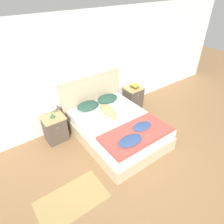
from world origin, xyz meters
TOP-DOWN VIEW (x-y plane):
  - ground_plane at (0.00, 0.00)m, footprint 16.00×16.00m
  - wall_back at (0.00, 2.13)m, footprint 9.00×0.06m
  - bed at (-0.06, 1.02)m, footprint 1.56×2.03m
  - headboard at (-0.06, 2.06)m, footprint 1.64×0.06m
  - nightstand_left at (-1.20, 1.79)m, footprint 0.47×0.42m
  - nightstand_right at (1.08, 1.79)m, footprint 0.47×0.42m
  - pillow_left at (-0.34, 1.80)m, footprint 0.54×0.38m
  - pillow_right at (0.22, 1.80)m, footprint 0.54×0.38m
  - quilt at (-0.07, 0.41)m, footprint 1.43×0.73m
  - dog at (-0.09, 1.33)m, footprint 0.24×0.65m
  - book_stack at (1.07, 1.76)m, footprint 0.17×0.23m
  - table_lamp at (-1.20, 1.80)m, footprint 0.24×0.24m
  - rug at (-1.61, 0.24)m, footprint 1.15×0.67m

SIDE VIEW (x-z plane):
  - ground_plane at x=0.00m, z-range 0.00..0.00m
  - rug at x=-1.61m, z-range 0.00..0.00m
  - bed at x=-0.06m, z-range 0.00..0.50m
  - nightstand_left at x=-1.20m, z-range 0.00..0.61m
  - nightstand_right at x=1.08m, z-range 0.00..0.61m
  - quilt at x=-0.07m, z-range 0.49..0.59m
  - pillow_left at x=-0.34m, z-range 0.50..0.64m
  - pillow_right at x=0.22m, z-range 0.50..0.64m
  - dog at x=-0.09m, z-range 0.50..0.69m
  - headboard at x=-0.06m, z-range 0.02..1.20m
  - book_stack at x=1.07m, z-range 0.61..0.70m
  - table_lamp at x=-1.20m, z-range 0.72..1.07m
  - wall_back at x=0.00m, z-range 0.00..2.55m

